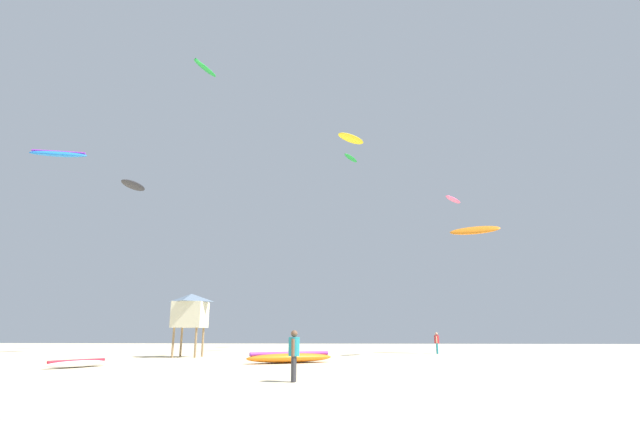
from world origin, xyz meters
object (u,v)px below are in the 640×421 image
kite_aloft_3 (205,68)px  kite_aloft_4 (351,158)px  kite_grounded_mid (77,364)px  lifeguard_tower (190,310)px  kite_aloft_0 (351,139)px  kite_aloft_2 (133,185)px  kite_aloft_1 (453,199)px  kite_aloft_5 (58,154)px  kite_grounded_near (290,358)px  person_foreground (294,351)px  person_midground (437,341)px  kite_aloft_6 (475,230)px

kite_aloft_3 → kite_aloft_4: 19.70m
kite_grounded_mid → lifeguard_tower: (1.92, 9.57, 2.88)m
kite_grounded_mid → kite_aloft_0: kite_aloft_0 is taller
kite_grounded_mid → kite_aloft_2: kite_aloft_2 is taller
kite_grounded_mid → kite_aloft_2: size_ratio=0.83×
kite_aloft_1 → kite_aloft_5: size_ratio=0.56×
kite_aloft_1 → kite_aloft_5: bearing=-177.6°
kite_aloft_1 → kite_aloft_2: bearing=160.2°
kite_aloft_1 → kite_aloft_0: bearing=141.9°
kite_aloft_0 → kite_aloft_5: kite_aloft_0 is taller
kite_aloft_3 → kite_aloft_0: bearing=15.3°
kite_grounded_mid → lifeguard_tower: bearing=78.7°
kite_grounded_near → kite_aloft_0: bearing=75.3°
kite_aloft_4 → lifeguard_tower: bearing=-120.3°
kite_aloft_5 → kite_grounded_mid: bearing=-47.0°
kite_aloft_4 → kite_aloft_3: bearing=-131.2°
kite_aloft_2 → kite_aloft_3: 15.09m
person_foreground → person_midground: bearing=70.7°
kite_grounded_near → kite_aloft_6: size_ratio=1.19×
person_midground → kite_grounded_near: (-9.82, -11.74, -0.65)m
person_foreground → kite_aloft_0: kite_aloft_0 is taller
person_midground → kite_grounded_near: bearing=63.9°
kite_aloft_0 → kite_aloft_6: 13.51m
kite_aloft_1 → kite_aloft_3: size_ratio=0.76×
person_midground → kite_aloft_1: bearing=119.7°
kite_grounded_near → kite_aloft_2: 30.90m
lifeguard_tower → kite_aloft_1: bearing=6.3°
kite_grounded_mid → kite_aloft_5: 20.47m
kite_grounded_mid → lifeguard_tower: 10.18m
kite_aloft_5 → kite_aloft_0: bearing=17.4°
person_midground → kite_grounded_mid: 24.86m
kite_aloft_4 → kite_aloft_6: bearing=-51.4°
kite_grounded_near → kite_aloft_6: 20.48m
person_foreground → lifeguard_tower: lifeguard_tower is taller
person_foreground → kite_aloft_2: (-20.30, 28.27, 15.33)m
person_foreground → kite_aloft_5: bearing=143.8°
lifeguard_tower → kite_aloft_2: (-11.34, 12.79, 13.23)m
kite_aloft_2 → kite_aloft_6: kite_aloft_2 is taller
kite_grounded_near → kite_aloft_2: size_ratio=1.34×
person_midground → kite_aloft_0: 18.93m
lifeguard_tower → person_foreground: bearing=-59.9°
kite_aloft_3 → lifeguard_tower: bearing=-68.8°
lifeguard_tower → kite_aloft_5: kite_aloft_5 is taller
kite_aloft_5 → person_midground: bearing=10.4°
person_foreground → kite_aloft_6: kite_aloft_6 is taller
kite_grounded_near → kite_aloft_6: bearing=42.0°
kite_aloft_0 → kite_aloft_4: (-0.00, 11.14, 2.42)m
kite_aloft_0 → kite_aloft_1: bearing=-38.1°
person_foreground → lifeguard_tower: 18.01m
person_foreground → kite_aloft_6: size_ratio=0.40×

